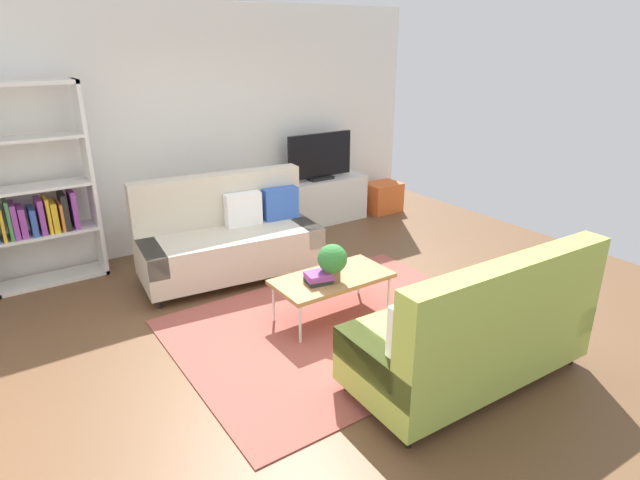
{
  "coord_description": "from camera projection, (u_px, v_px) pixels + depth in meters",
  "views": [
    {
      "loc": [
        -2.41,
        -3.48,
        2.47
      ],
      "look_at": [
        0.26,
        0.46,
        0.65
      ],
      "focal_mm": 29.5,
      "sensor_mm": 36.0,
      "label": 1
    }
  ],
  "objects": [
    {
      "name": "couch_green",
      "position": [
        474.0,
        331.0,
        3.89
      ],
      "size": [
        1.92,
        0.9,
        1.1
      ],
      "rotation": [
        0.0,
        0.0,
        -0.03
      ],
      "color": "#A3BC4C",
      "rests_on": "ground_plane"
    },
    {
      "name": "table_book_2",
      "position": [
        319.0,
        274.0,
        4.71
      ],
      "size": [
        0.26,
        0.21,
        0.03
      ],
      "primitive_type": "cube",
      "rotation": [
        0.0,
        0.0,
        -0.14
      ],
      "color": "purple",
      "rests_on": "table_book_1"
    },
    {
      "name": "table_book_1",
      "position": [
        319.0,
        277.0,
        4.72
      ],
      "size": [
        0.28,
        0.23,
        0.03
      ],
      "primitive_type": "cube",
      "rotation": [
        0.0,
        0.0,
        -0.23
      ],
      "color": "purple",
      "rests_on": "table_book_0"
    },
    {
      "name": "vase_0",
      "position": [
        281.0,
        177.0,
        7.05
      ],
      "size": [
        0.12,
        0.12,
        0.19
      ],
      "primitive_type": "cylinder",
      "color": "silver",
      "rests_on": "tv_console"
    },
    {
      "name": "coffee_table",
      "position": [
        332.0,
        279.0,
        4.86
      ],
      "size": [
        1.1,
        0.56,
        0.42
      ],
      "color": "#9E7042",
      "rests_on": "ground_plane"
    },
    {
      "name": "tv_console",
      "position": [
        319.0,
        201.0,
        7.46
      ],
      "size": [
        1.4,
        0.44,
        0.64
      ],
      "primitive_type": "cube",
      "color": "silver",
      "rests_on": "ground_plane"
    },
    {
      "name": "couch_beige",
      "position": [
        229.0,
        237.0,
        5.74
      ],
      "size": [
        1.98,
        1.03,
        1.1
      ],
      "rotation": [
        0.0,
        0.0,
        3.04
      ],
      "color": "beige",
      "rests_on": "ground_plane"
    },
    {
      "name": "area_rug",
      "position": [
        340.0,
        326.0,
        4.82
      ],
      "size": [
        2.9,
        2.2,
        0.01
      ],
      "primitive_type": "cube",
      "color": "#9E4C42",
      "rests_on": "ground_plane"
    },
    {
      "name": "bottle_0",
      "position": [
        296.0,
        176.0,
        7.07
      ],
      "size": [
        0.04,
        0.04,
        0.21
      ],
      "primitive_type": "cylinder",
      "color": "purple",
      "rests_on": "tv_console"
    },
    {
      "name": "tv",
      "position": [
        320.0,
        157.0,
        7.22
      ],
      "size": [
        1.0,
        0.2,
        0.64
      ],
      "color": "black",
      "rests_on": "tv_console"
    },
    {
      "name": "storage_trunk",
      "position": [
        383.0,
        197.0,
        8.0
      ],
      "size": [
        0.52,
        0.4,
        0.44
      ],
      "primitive_type": "cube",
      "color": "orange",
      "rests_on": "ground_plane"
    },
    {
      "name": "wall_far",
      "position": [
        196.0,
        128.0,
        6.48
      ],
      "size": [
        6.4,
        0.12,
        2.9
      ],
      "primitive_type": "cube",
      "color": "white",
      "rests_on": "ground_plane"
    },
    {
      "name": "potted_plant",
      "position": [
        332.0,
        261.0,
        4.7
      ],
      "size": [
        0.27,
        0.27,
        0.35
      ],
      "color": "brown",
      "rests_on": "coffee_table"
    },
    {
      "name": "bookshelf",
      "position": [
        36.0,
        196.0,
        5.41
      ],
      "size": [
        1.1,
        0.36,
        2.1
      ],
      "color": "white",
      "rests_on": "ground_plane"
    },
    {
      "name": "table_book_0",
      "position": [
        319.0,
        280.0,
        4.73
      ],
      "size": [
        0.27,
        0.22,
        0.04
      ],
      "primitive_type": "cube",
      "rotation": [
        0.0,
        0.0,
        -0.18
      ],
      "color": "#262626",
      "rests_on": "coffee_table"
    },
    {
      "name": "ground_plane",
      "position": [
        325.0,
        326.0,
        4.84
      ],
      "size": [
        7.68,
        7.68,
        0.0
      ],
      "primitive_type": "plane",
      "color": "brown"
    }
  ]
}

